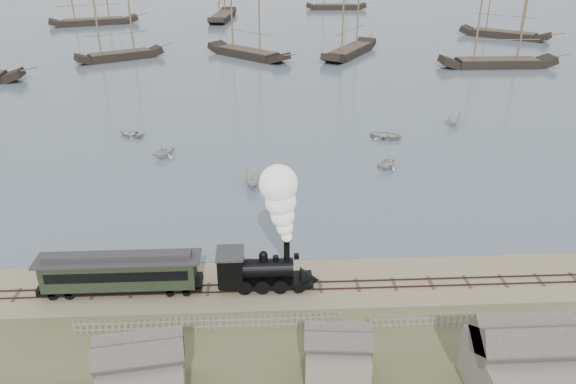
{
  "coord_description": "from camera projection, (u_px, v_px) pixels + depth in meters",
  "views": [
    {
      "loc": [
        -2.48,
        -39.29,
        26.23
      ],
      "look_at": [
        -0.1,
        8.47,
        3.5
      ],
      "focal_mm": 35.0,
      "sensor_mm": 36.0,
      "label": 1
    }
  ],
  "objects": [
    {
      "name": "schooner_2",
      "position": [
        246.0,
        10.0,
        119.11
      ],
      "size": [
        19.11,
        18.63,
        20.0
      ],
      "primitive_type": null,
      "rotation": [
        0.0,
        0.0,
        -0.77
      ],
      "color": "black",
      "rests_on": "harbor_water"
    },
    {
      "name": "rowboat_6",
      "position": [
        131.0,
        133.0,
        76.99
      ],
      "size": [
        4.25,
        4.65,
        0.79
      ],
      "primitive_type": "imported",
      "rotation": [
        0.0,
        0.0,
        4.19
      ],
      "color": "beige",
      "rests_on": "harbor_water"
    },
    {
      "name": "rowboat_1",
      "position": [
        164.0,
        151.0,
        69.74
      ],
      "size": [
        4.3,
        4.33,
        1.73
      ],
      "primitive_type": "imported",
      "rotation": [
        0.0,
        0.0,
        2.3
      ],
      "color": "beige",
      "rests_on": "harbor_water"
    },
    {
      "name": "shed_mid",
      "position": [
        336.0,
        377.0,
        36.09
      ],
      "size": [
        4.0,
        3.5,
        3.6
      ],
      "primitive_type": null,
      "color": "slate",
      "rests_on": "ground"
    },
    {
      "name": "rowboat_2",
      "position": [
        252.0,
        179.0,
        62.25
      ],
      "size": [
        4.07,
        1.64,
        1.56
      ],
      "primitive_type": "imported",
      "rotation": [
        0.0,
        0.0,
        3.17
      ],
      "color": "beige",
      "rests_on": "harbor_water"
    },
    {
      "name": "rowboat_4",
      "position": [
        388.0,
        162.0,
        66.53
      ],
      "size": [
        4.05,
        4.09,
        1.63
      ],
      "primitive_type": "imported",
      "rotation": [
        0.0,
        0.0,
        5.44
      ],
      "color": "beige",
      "rests_on": "harbor_water"
    },
    {
      "name": "rowboat_5",
      "position": [
        454.0,
        120.0,
        81.42
      ],
      "size": [
        4.0,
        3.16,
        1.47
      ],
      "primitive_type": "imported",
      "rotation": [
        0.0,
        0.0,
        2.61
      ],
      "color": "beige",
      "rests_on": "harbor_water"
    },
    {
      "name": "ground",
      "position": [
        294.0,
        273.0,
        46.82
      ],
      "size": [
        600.0,
        600.0,
        0.0
      ],
      "primitive_type": "plane",
      "color": "tan",
      "rests_on": "ground"
    },
    {
      "name": "rail_track",
      "position": [
        296.0,
        287.0,
        45.0
      ],
      "size": [
        120.0,
        1.8,
        0.16
      ],
      "color": "#3A2520",
      "rests_on": "ground"
    },
    {
      "name": "passenger_coach",
      "position": [
        120.0,
        271.0,
        43.56
      ],
      "size": [
        12.6,
        2.43,
        3.06
      ],
      "color": "black",
      "rests_on": "ground"
    },
    {
      "name": "locomotive",
      "position": [
        276.0,
        238.0,
        42.96
      ],
      "size": [
        8.08,
        3.02,
        10.07
      ],
      "color": "black",
      "rests_on": "ground"
    },
    {
      "name": "schooner_4",
      "position": [
        505.0,
        16.0,
        110.6
      ],
      "size": [
        23.52,
        5.43,
        20.0
      ],
      "primitive_type": null,
      "rotation": [
        0.0,
        0.0,
        -0.0
      ],
      "color": "black",
      "rests_on": "harbor_water"
    },
    {
      "name": "schooner_3",
      "position": [
        352.0,
        9.0,
        121.01
      ],
      "size": [
        15.78,
        21.63,
        20.0
      ],
      "primitive_type": null,
      "rotation": [
        0.0,
        0.0,
        1.03
      ],
      "color": "black",
      "rests_on": "harbor_water"
    },
    {
      "name": "beached_dinghy",
      "position": [
        247.0,
        266.0,
        47.06
      ],
      "size": [
        4.6,
        5.16,
        0.88
      ],
      "primitive_type": "imported",
      "rotation": [
        0.0,
        0.0,
        1.12
      ],
      "color": "beige",
      "rests_on": "ground"
    },
    {
      "name": "rowboat_3",
      "position": [
        387.0,
        135.0,
        76.05
      ],
      "size": [
        4.43,
        5.19,
        0.91
      ],
      "primitive_type": "imported",
      "rotation": [
        0.0,
        0.0,
        1.23
      ],
      "color": "beige",
      "rests_on": "harbor_water"
    },
    {
      "name": "picket_fence_west",
      "position": [
        210.0,
        330.0,
        40.21
      ],
      "size": [
        19.0,
        0.1,
        1.2
      ],
      "primitive_type": null,
      "color": "slate",
      "rests_on": "ground"
    },
    {
      "name": "harbor_water",
      "position": [
        266.0,
        7.0,
        200.15
      ],
      "size": [
        600.0,
        336.0,
        0.06
      ],
      "primitive_type": "cube",
      "color": "#485A67",
      "rests_on": "ground"
    },
    {
      "name": "schooner_1",
      "position": [
        114.0,
        12.0,
        116.78
      ],
      "size": [
        18.25,
        12.74,
        20.0
      ],
      "primitive_type": null,
      "rotation": [
        0.0,
        0.0,
        0.51
      ],
      "color": "black",
      "rests_on": "harbor_water"
    },
    {
      "name": "picket_fence_east",
      "position": [
        472.0,
        326.0,
        40.62
      ],
      "size": [
        15.0,
        0.1,
        1.2
      ],
      "primitive_type": null,
      "color": "slate",
      "rests_on": "ground"
    }
  ]
}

